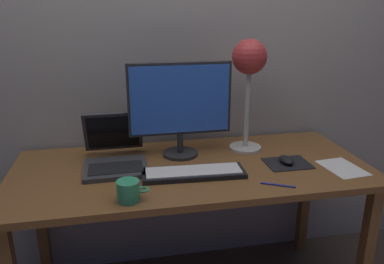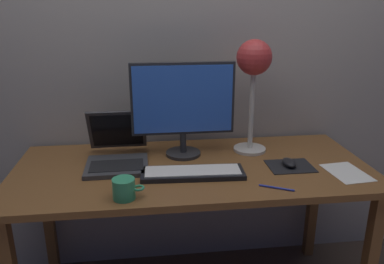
% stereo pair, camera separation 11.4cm
% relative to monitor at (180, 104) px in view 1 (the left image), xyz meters
% --- Properties ---
extents(back_wall, '(4.80, 0.06, 2.60)m').
position_rel_monitor_xyz_m(back_wall, '(0.03, 0.26, 0.30)').
color(back_wall, '#A8A099').
rests_on(back_wall, ground).
extents(desk, '(1.60, 0.70, 0.74)m').
position_rel_monitor_xyz_m(desk, '(0.03, -0.14, -0.34)').
color(desk, brown).
rests_on(desk, ground).
extents(monitor, '(0.48, 0.17, 0.45)m').
position_rel_monitor_xyz_m(monitor, '(0.00, 0.00, 0.00)').
color(monitor, '#28282B').
rests_on(monitor, desk).
extents(keyboard_main, '(0.45, 0.16, 0.03)m').
position_rel_monitor_xyz_m(keyboard_main, '(0.02, -0.24, -0.25)').
color(keyboard_main, black).
rests_on(keyboard_main, desk).
extents(laptop, '(0.28, 0.35, 0.23)m').
position_rel_monitor_xyz_m(laptop, '(-0.31, -0.04, -0.19)').
color(laptop, '#38383A').
rests_on(laptop, desk).
extents(desk_lamp, '(0.17, 0.17, 0.55)m').
position_rel_monitor_xyz_m(desk_lamp, '(0.34, 0.02, 0.16)').
color(desk_lamp, beige).
rests_on(desk_lamp, desk).
extents(mousepad, '(0.20, 0.16, 0.00)m').
position_rel_monitor_xyz_m(mousepad, '(0.47, -0.20, -0.26)').
color(mousepad, black).
rests_on(mousepad, desk).
extents(mouse, '(0.06, 0.10, 0.03)m').
position_rel_monitor_xyz_m(mouse, '(0.46, -0.20, -0.24)').
color(mouse, black).
rests_on(mouse, mousepad).
extents(coffee_mug, '(0.12, 0.09, 0.08)m').
position_rel_monitor_xyz_m(coffee_mug, '(-0.26, -0.41, -0.22)').
color(coffee_mug, '#339966').
rests_on(coffee_mug, desk).
extents(paper_sheet_near_mouse, '(0.17, 0.22, 0.00)m').
position_rel_monitor_xyz_m(paper_sheet_near_mouse, '(0.69, -0.30, -0.26)').
color(paper_sheet_near_mouse, white).
rests_on(paper_sheet_near_mouse, desk).
extents(pen, '(0.13, 0.07, 0.01)m').
position_rel_monitor_xyz_m(pen, '(0.33, -0.40, -0.25)').
color(pen, '#2633A5').
rests_on(pen, desk).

